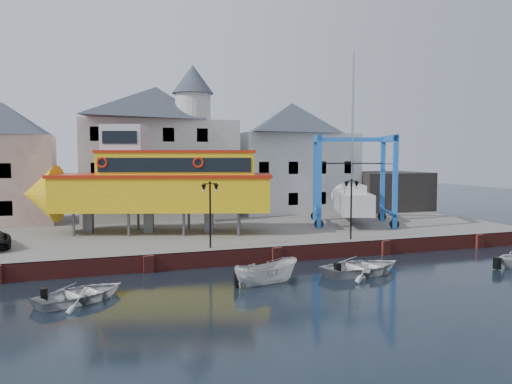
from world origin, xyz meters
name	(u,v)px	position (x,y,z in m)	size (l,w,h in m)	color
ground	(276,263)	(0.00, 0.00, 0.00)	(140.00, 140.00, 0.00)	black
hardstanding	(230,230)	(0.00, 11.00, 0.50)	(44.00, 22.00, 1.00)	#625E57
quay_wall	(276,255)	(0.00, 0.10, 0.50)	(44.00, 0.47, 1.00)	maroon
building_pink	(4,163)	(-18.00, 18.00, 6.15)	(8.00, 7.00, 10.30)	tan
building_white_main	(158,150)	(-4.87, 18.39, 7.34)	(14.00, 8.30, 14.00)	silver
building_white_right	(292,157)	(9.00, 19.00, 6.60)	(12.00, 8.00, 11.20)	silver
shed_dark	(385,191)	(19.00, 17.00, 3.00)	(8.00, 7.00, 4.00)	black
lamp_post_left	(210,198)	(-4.00, 1.20, 4.17)	(1.12, 0.32, 4.20)	black
lamp_post_right	(351,194)	(6.00, 1.20, 4.17)	(1.12, 0.32, 4.20)	black
tour_boat	(149,182)	(-6.92, 8.63, 4.80)	(18.94, 9.74, 8.05)	#59595E
travel_lift	(351,195)	(10.15, 8.59, 3.39)	(8.12, 9.72, 14.34)	blue
motorboat_a	(266,284)	(-2.39, -4.76, 0.00)	(1.40, 3.73, 1.44)	silver
motorboat_b	(362,274)	(3.64, -4.34, 0.00)	(3.64, 5.09, 1.06)	silver
motorboat_d	(81,301)	(-11.67, -4.78, 0.00)	(3.13, 4.39, 0.91)	silver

